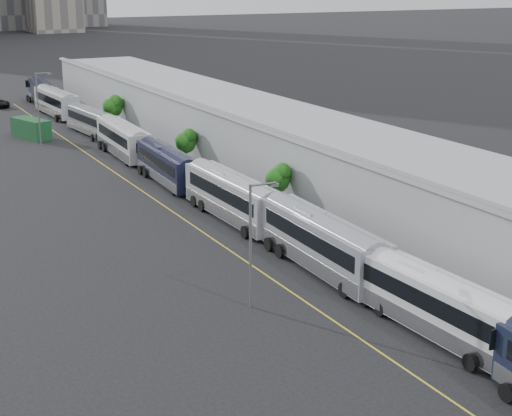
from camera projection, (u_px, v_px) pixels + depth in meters
sidewalk at (332, 225)px, 66.40m from camera, size 10.00×170.00×0.12m
lane_line at (221, 244)px, 61.71m from camera, size 0.12×160.00×0.02m
depot at (373, 180)px, 67.20m from camera, size 12.45×160.40×7.20m
bus_2 at (433, 307)px, 46.00m from camera, size 3.17×13.12×3.81m
bus_3 at (322, 247)px, 55.86m from camera, size 3.23×14.08×4.10m
bus_4 at (233, 201)px, 67.44m from camera, size 3.07×13.87×4.04m
bus_5 at (168, 168)px, 79.48m from camera, size 3.08×12.69×3.68m
bus_6 at (124, 142)px, 91.47m from camera, size 3.17×13.51×3.93m
bus_7 at (91, 124)px, 103.97m from camera, size 3.53×12.21×3.52m
bus_8 at (57, 105)px, 117.74m from camera, size 3.48×13.89×4.03m
bus_9 at (42, 95)px, 127.96m from camera, size 3.87×13.59×3.92m
tree_2 at (277, 177)px, 67.12m from camera, size 2.12×2.12×4.82m
tree_3 at (186, 140)px, 84.23m from camera, size 2.19×2.19×4.45m
tree_4 at (112, 105)px, 104.88m from camera, size 2.59×2.59×5.01m
street_lamp_near at (253, 236)px, 48.76m from camera, size 2.04×0.22×8.10m
street_lamp_far at (39, 104)px, 96.18m from camera, size 2.04×0.22×9.02m
shipping_container at (31, 129)px, 101.63m from camera, size 4.16×6.71×2.55m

